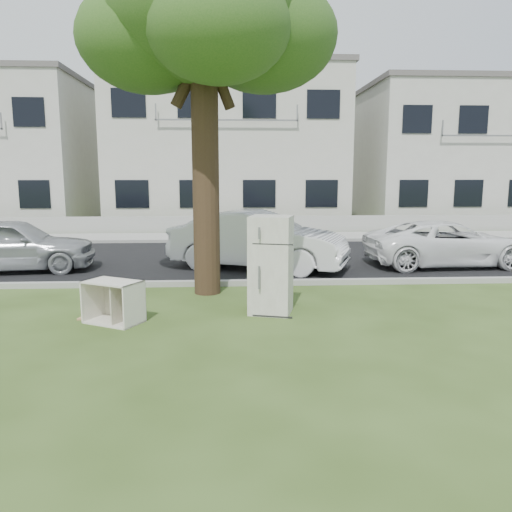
{
  "coord_description": "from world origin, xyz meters",
  "views": [
    {
      "loc": [
        0.08,
        -8.42,
        2.47
      ],
      "look_at": [
        0.55,
        0.6,
        0.97
      ],
      "focal_mm": 35.0,
      "sensor_mm": 36.0,
      "label": 1
    }
  ],
  "objects": [
    {
      "name": "road",
      "position": [
        0.0,
        6.0,
        0.01
      ],
      "size": [
        120.0,
        7.0,
        0.01
      ],
      "primitive_type": "cube",
      "color": "black",
      "rests_on": "ground"
    },
    {
      "name": "townhouse_center",
      "position": [
        0.0,
        17.5,
        3.72
      ],
      "size": [
        11.22,
        8.16,
        7.44
      ],
      "color": "beige",
      "rests_on": "ground"
    },
    {
      "name": "car_right",
      "position": [
        5.95,
        4.59,
        0.61
      ],
      "size": [
        4.46,
        2.21,
        1.22
      ],
      "primitive_type": "imported",
      "rotation": [
        0.0,
        0.0,
        1.62
      ],
      "color": "white",
      "rests_on": "ground"
    },
    {
      "name": "car_left",
      "position": [
        -5.47,
        4.39,
        0.69
      ],
      "size": [
        4.23,
        2.12,
        1.38
      ],
      "primitive_type": "imported",
      "rotation": [
        0.0,
        0.0,
        1.69
      ],
      "color": "#A0A2A7",
      "rests_on": "ground"
    },
    {
      "name": "kerb_far",
      "position": [
        0.0,
        9.55,
        0.0
      ],
      "size": [
        120.0,
        0.18,
        0.12
      ],
      "primitive_type": "cube",
      "color": "gray",
      "rests_on": "ground"
    },
    {
      "name": "townhouse_right",
      "position": [
        12.0,
        17.5,
        3.42
      ],
      "size": [
        10.2,
        8.16,
        6.84
      ],
      "color": "beige",
      "rests_on": "ground"
    },
    {
      "name": "kerb_near",
      "position": [
        0.0,
        2.45,
        0.0
      ],
      "size": [
        120.0,
        0.18,
        0.12
      ],
      "primitive_type": "cube",
      "color": "gray",
      "rests_on": "ground"
    },
    {
      "name": "cabinet",
      "position": [
        -1.87,
        -0.23,
        0.35
      ],
      "size": [
        1.07,
        0.93,
        0.71
      ],
      "primitive_type": "cube",
      "rotation": [
        0.0,
        0.0,
        -0.5
      ],
      "color": "white",
      "rests_on": "ground"
    },
    {
      "name": "street_tree",
      "position": [
        -0.4,
        1.8,
        5.49
      ],
      "size": [
        3.8,
        3.8,
        7.02
      ],
      "color": "black",
      "rests_on": "ground"
    },
    {
      "name": "low_wall",
      "position": [
        0.0,
        12.6,
        0.35
      ],
      "size": [
        120.0,
        0.15,
        0.7
      ],
      "primitive_type": "cube",
      "color": "gray",
      "rests_on": "ground"
    },
    {
      "name": "fridge",
      "position": [
        0.8,
        0.24,
        0.87
      ],
      "size": [
        0.86,
        0.83,
        1.74
      ],
      "primitive_type": "cube",
      "rotation": [
        0.0,
        0.0,
        -0.26
      ],
      "color": "beige",
      "rests_on": "ground"
    },
    {
      "name": "plank_b",
      "position": [
        -2.06,
        -0.07,
        0.01
      ],
      "size": [
        0.95,
        0.31,
        0.02
      ],
      "primitive_type": "cube",
      "rotation": [
        0.0,
        0.0,
        -0.23
      ],
      "color": "tan",
      "rests_on": "ground"
    },
    {
      "name": "plank_a",
      "position": [
        -2.05,
        0.08,
        0.01
      ],
      "size": [
        1.01,
        0.36,
        0.02
      ],
      "primitive_type": "cube",
      "rotation": [
        0.0,
        0.0,
        0.27
      ],
      "color": "#A87D51",
      "rests_on": "ground"
    },
    {
      "name": "plank_c",
      "position": [
        -1.6,
        0.06,
        0.01
      ],
      "size": [
        0.15,
        0.75,
        0.02
      ],
      "primitive_type": "cube",
      "rotation": [
        0.0,
        0.0,
        1.66
      ],
      "color": "tan",
      "rests_on": "ground"
    },
    {
      "name": "ground",
      "position": [
        0.0,
        0.0,
        0.0
      ],
      "size": [
        120.0,
        120.0,
        0.0
      ],
      "primitive_type": "plane",
      "color": "#314518"
    },
    {
      "name": "car_center",
      "position": [
        0.82,
        4.4,
        0.75
      ],
      "size": [
        4.85,
        3.16,
        1.51
      ],
      "primitive_type": "imported",
      "rotation": [
        0.0,
        0.0,
        1.2
      ],
      "color": "silver",
      "rests_on": "ground"
    },
    {
      "name": "sidewalk",
      "position": [
        0.0,
        11.0,
        0.01
      ],
      "size": [
        120.0,
        2.8,
        0.01
      ],
      "primitive_type": "cube",
      "color": "gray",
      "rests_on": "ground"
    }
  ]
}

